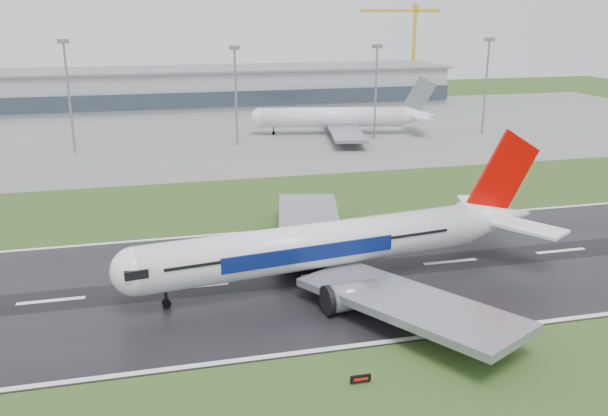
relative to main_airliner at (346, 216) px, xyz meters
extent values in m
plane|color=#2A4619|center=(-21.64, 2.28, -9.94)|extent=(520.00, 520.00, 0.00)
cube|color=black|center=(-21.64, 2.28, -9.89)|extent=(400.00, 45.00, 0.10)
cube|color=slate|center=(-21.64, 127.28, -9.90)|extent=(400.00, 130.00, 0.08)
cube|color=gray|center=(-21.64, 187.28, -2.44)|extent=(240.00, 36.00, 15.00)
cylinder|color=gray|center=(-47.42, 102.28, 5.04)|extent=(0.64, 0.64, 29.97)
cylinder|color=gray|center=(-1.50, 102.28, 3.91)|extent=(0.64, 0.64, 27.69)
cylinder|color=gray|center=(41.59, 102.28, 3.83)|extent=(0.64, 0.64, 27.55)
cylinder|color=gray|center=(78.78, 102.28, 4.65)|extent=(0.64, 0.64, 29.17)
camera|label=1|loc=(-26.89, -83.97, 28.37)|focal=37.72mm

